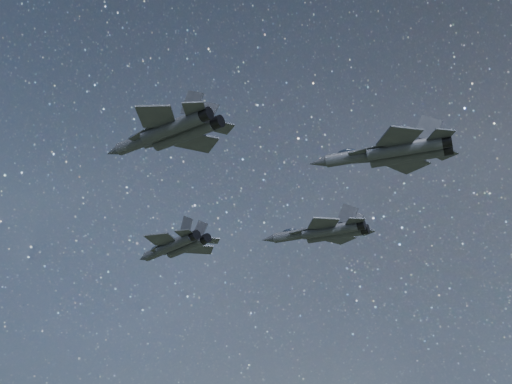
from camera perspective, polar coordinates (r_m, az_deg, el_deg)
The scene contains 4 objects.
jet_lead at distance 99.45m, azimuth -7.66°, elevation -5.10°, with size 19.22×13.10×4.83m.
jet_left at distance 97.12m, azimuth 6.43°, elevation -3.79°, with size 19.11×13.25×4.80m.
jet_right at distance 69.25m, azimuth -8.26°, elevation 5.66°, with size 17.54×12.54×4.49m.
jet_slot at distance 70.58m, azimuth 12.91°, elevation 3.72°, with size 17.47×11.90×4.39m.
Camera 1 is at (43.06, -63.00, 108.24)m, focal length 42.00 mm.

